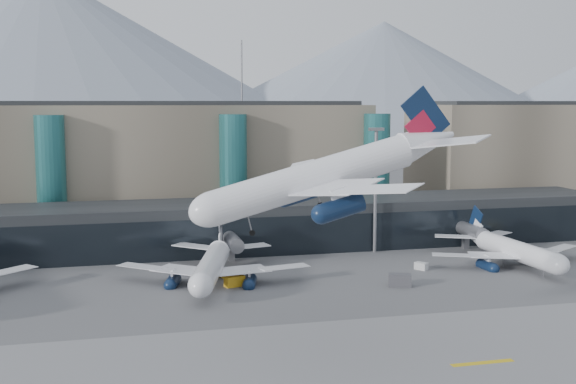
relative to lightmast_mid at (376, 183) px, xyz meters
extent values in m
plane|color=#515154|center=(-30.00, -48.00, -14.42)|extent=(900.00, 900.00, 0.00)
cube|color=slate|center=(-30.00, -63.00, -14.40)|extent=(400.00, 40.00, 0.04)
cube|color=gold|center=(-10.00, -63.00, -14.37)|extent=(8.00, 1.00, 0.02)
cube|color=black|center=(-30.00, 10.00, -9.42)|extent=(170.00, 18.00, 10.00)
cube|color=black|center=(-30.00, 1.10, -10.42)|extent=(170.00, 0.40, 8.00)
cylinder|color=slate|center=(-30.00, -1.00, -10.22)|extent=(2.80, 14.00, 2.80)
cube|color=slate|center=(-30.00, -1.00, -13.22)|extent=(1.20, 1.20, 2.40)
cylinder|color=slate|center=(20.00, -1.00, -10.22)|extent=(2.80, 14.00, 2.80)
cube|color=slate|center=(20.00, -1.00, -13.22)|extent=(1.20, 1.20, 2.40)
cube|color=gray|center=(-55.00, 42.00, 0.58)|extent=(130.00, 30.00, 30.00)
cube|color=black|center=(-55.00, 42.00, 16.08)|extent=(123.50, 28.00, 1.00)
cube|color=gray|center=(65.00, 42.00, 0.58)|extent=(70.00, 30.00, 30.00)
cube|color=black|center=(65.00, 42.00, 16.08)|extent=(66.50, 28.00, 1.00)
cylinder|color=#256769|center=(-65.00, 26.00, -0.42)|extent=(6.40, 6.40, 28.00)
cylinder|color=#256769|center=(-25.00, 26.00, -0.42)|extent=(6.40, 6.40, 28.00)
cylinder|color=#256769|center=(10.00, 26.00, -0.42)|extent=(6.40, 6.40, 28.00)
cylinder|color=slate|center=(-20.00, 42.00, 23.58)|extent=(0.40, 0.40, 16.00)
cone|color=gray|center=(-90.00, 332.00, 40.58)|extent=(400.00, 400.00, 110.00)
cone|color=gray|center=(130.00, 332.00, 28.08)|extent=(340.00, 340.00, 85.00)
cylinder|color=slate|center=(0.00, 0.00, -1.92)|extent=(0.70, 0.70, 25.00)
cube|color=slate|center=(0.00, 0.00, 10.88)|extent=(3.00, 1.20, 0.60)
cylinder|color=white|center=(-26.76, -53.93, 8.99)|extent=(25.49, 6.11, 4.18)
ellipsoid|color=white|center=(-39.35, -54.90, 8.99)|extent=(6.16, 4.62, 4.18)
cone|color=white|center=(-10.58, -52.69, 9.19)|extent=(7.51, 4.72, 4.18)
cube|color=white|center=(-24.27, -62.79, 8.30)|extent=(14.19, 18.72, 0.21)
cylinder|color=#0D1E3C|center=(-25.87, -60.74, 6.16)|extent=(5.21, 2.68, 2.30)
cube|color=white|center=(-10.19, -57.73, 9.40)|extent=(8.07, 9.85, 0.17)
cube|color=white|center=(-25.65, -44.81, 8.30)|extent=(12.08, 19.04, 0.21)
cylinder|color=#0D1E3C|center=(-26.93, -47.07, 6.16)|extent=(5.21, 2.68, 2.30)
cube|color=white|center=(-10.96, -47.66, 9.40)|extent=(7.06, 10.04, 0.17)
cube|color=#0D1E3C|center=(-10.22, -52.66, 12.54)|extent=(6.25, 0.73, 7.36)
cube|color=#A5142F|center=(-11.30, -52.75, 11.29)|extent=(4.19, 0.61, 4.03)
cylinder|color=slate|center=(-35.57, -54.61, 6.27)|extent=(0.17, 0.17, 3.35)
cylinder|color=black|center=(-35.57, -54.61, 4.80)|extent=(0.76, 0.32, 0.74)
cylinder|color=black|center=(-25.49, -56.35, 4.80)|extent=(0.98, 0.44, 0.95)
cylinder|color=black|center=(-25.87, -51.35, 4.80)|extent=(0.98, 0.44, 0.95)
cylinder|color=white|center=(-35.89, -17.00, -9.98)|extent=(9.97, 24.26, 3.98)
ellipsoid|color=white|center=(-38.94, -28.63, -9.98)|extent=(5.27, 6.41, 3.98)
cone|color=white|center=(-31.95, -2.05, -9.78)|extent=(5.60, 7.66, 3.98)
cube|color=white|center=(-27.15, -17.52, -10.64)|extent=(17.94, 8.80, 0.20)
cylinder|color=#0D1E3C|center=(-29.49, -18.33, -12.67)|extent=(3.34, 5.21, 2.19)
cube|color=white|center=(-27.30, -3.28, -9.58)|extent=(9.48, 5.39, 0.16)
cube|color=white|center=(-43.75, -13.16, -10.64)|extent=(16.94, 15.47, 0.20)
cylinder|color=#0D1E3C|center=(-42.11, -15.01, -12.67)|extent=(3.34, 5.21, 2.19)
cube|color=white|center=(-36.60, -0.83, -9.58)|extent=(8.89, 8.58, 0.16)
cube|color=slate|center=(-31.87, -1.72, -6.59)|extent=(1.74, 5.81, 7.01)
cube|color=white|center=(-32.13, -2.72, -7.79)|extent=(1.28, 3.92, 3.83)
cylinder|color=slate|center=(-38.03, -25.14, -12.57)|extent=(0.16, 0.16, 3.19)
cylinder|color=black|center=(-38.03, -25.14, -13.96)|extent=(0.42, 0.75, 0.71)
cylinder|color=black|center=(-33.31, -16.61, -13.96)|extent=(0.57, 0.97, 0.91)
cylinder|color=black|center=(-37.94, -15.40, -13.96)|extent=(0.57, 0.97, 0.91)
cylinder|color=white|center=(21.14, -17.00, -10.20)|extent=(4.96, 23.01, 3.78)
ellipsoid|color=white|center=(21.73, -28.40, -10.20)|extent=(4.05, 5.49, 3.78)
cone|color=white|center=(20.38, -2.34, -10.01)|extent=(4.12, 6.71, 3.78)
cube|color=white|center=(29.20, -14.95, -10.83)|extent=(17.01, 12.55, 0.19)
cylinder|color=#0D1E3C|center=(27.31, -16.35, -12.76)|extent=(2.31, 4.67, 2.08)
cube|color=white|center=(24.94, -2.10, -9.82)|extent=(8.95, 7.16, 0.15)
cube|color=white|center=(12.91, -15.79, -10.83)|extent=(17.20, 11.26, 0.19)
cylinder|color=#0D1E3C|center=(14.93, -16.99, -12.76)|extent=(2.31, 4.67, 2.08)
cube|color=white|center=(15.82, -2.57, -9.82)|extent=(9.07, 6.55, 0.15)
cube|color=#0D1E3C|center=(20.36, -2.01, -6.98)|extent=(0.52, 5.66, 6.66)
cube|color=white|center=(20.41, -2.99, -8.12)|extent=(0.46, 3.79, 3.64)
cylinder|color=slate|center=(21.55, -24.98, -12.66)|extent=(0.15, 0.15, 3.03)
cylinder|color=black|center=(21.55, -24.98, -13.99)|extent=(0.27, 0.68, 0.67)
cylinder|color=black|center=(23.35, -15.91, -13.99)|extent=(0.38, 0.88, 0.86)
cylinder|color=black|center=(18.82, -16.14, -13.99)|extent=(0.38, 0.88, 0.86)
cube|color=gold|center=(-33.27, -13.73, -13.70)|extent=(1.98, 2.73, 1.43)
cube|color=#454549|center=(-5.63, -27.05, -13.37)|extent=(4.23, 3.19, 2.10)
cube|color=silver|center=(2.87, -16.73, -13.75)|extent=(2.41, 2.65, 1.34)
cube|color=gold|center=(-32.65, -20.49, -13.52)|extent=(3.60, 2.55, 1.80)
camera|label=1|loc=(-51.97, -137.47, 16.38)|focal=45.00mm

